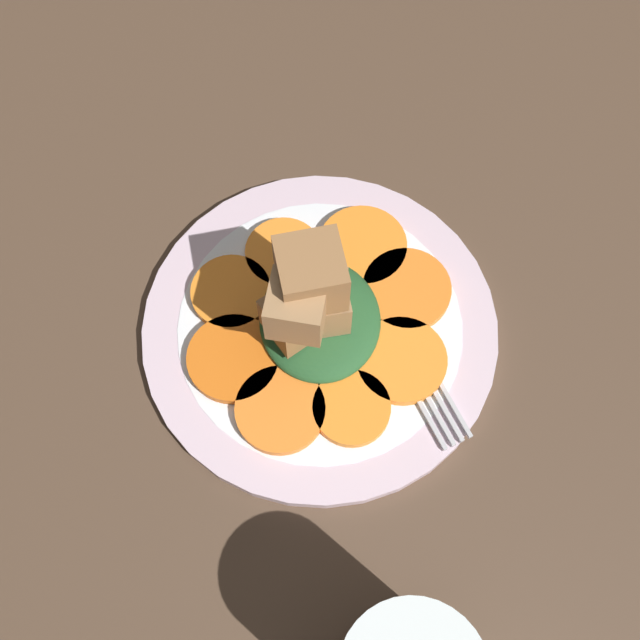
# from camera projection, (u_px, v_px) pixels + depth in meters

# --- Properties ---
(table_slab) EXTENTS (1.20, 1.20, 0.02)m
(table_slab) POSITION_uv_depth(u_px,v_px,m) (320.00, 336.00, 0.61)
(table_slab) COLOR #4C3828
(table_slab) RESTS_ON ground
(plate) EXTENTS (0.26, 0.26, 0.01)m
(plate) POSITION_uv_depth(u_px,v_px,m) (320.00, 329.00, 0.59)
(plate) COLOR silver
(plate) RESTS_ON table_slab
(carrot_slice_0) EXTENTS (0.06, 0.06, 0.01)m
(carrot_slice_0) POSITION_uv_depth(u_px,v_px,m) (280.00, 410.00, 0.56)
(carrot_slice_0) COLOR orange
(carrot_slice_0) RESTS_ON plate
(carrot_slice_1) EXTENTS (0.05, 0.05, 0.01)m
(carrot_slice_1) POSITION_uv_depth(u_px,v_px,m) (351.00, 408.00, 0.56)
(carrot_slice_1) COLOR orange
(carrot_slice_1) RESTS_ON plate
(carrot_slice_2) EXTENTS (0.07, 0.07, 0.01)m
(carrot_slice_2) POSITION_uv_depth(u_px,v_px,m) (401.00, 360.00, 0.57)
(carrot_slice_2) COLOR orange
(carrot_slice_2) RESTS_ON plate
(carrot_slice_3) EXTENTS (0.07, 0.07, 0.01)m
(carrot_slice_3) POSITION_uv_depth(u_px,v_px,m) (407.00, 289.00, 0.60)
(carrot_slice_3) COLOR orange
(carrot_slice_3) RESTS_ON plate
(carrot_slice_4) EXTENTS (0.07, 0.07, 0.01)m
(carrot_slice_4) POSITION_uv_depth(u_px,v_px,m) (362.00, 246.00, 0.61)
(carrot_slice_4) COLOR orange
(carrot_slice_4) RESTS_ON plate
(carrot_slice_5) EXTENTS (0.06, 0.06, 0.01)m
(carrot_slice_5) POSITION_uv_depth(u_px,v_px,m) (283.00, 253.00, 0.61)
(carrot_slice_5) COLOR orange
(carrot_slice_5) RESTS_ON plate
(carrot_slice_6) EXTENTS (0.06, 0.06, 0.01)m
(carrot_slice_6) POSITION_uv_depth(u_px,v_px,m) (231.00, 292.00, 0.60)
(carrot_slice_6) COLOR orange
(carrot_slice_6) RESTS_ON plate
(carrot_slice_7) EXTENTS (0.07, 0.07, 0.01)m
(carrot_slice_7) POSITION_uv_depth(u_px,v_px,m) (233.00, 358.00, 0.57)
(carrot_slice_7) COLOR orange
(carrot_slice_7) RESTS_ON plate
(center_pile) EXTENTS (0.10, 0.09, 0.11)m
(center_pile) POSITION_uv_depth(u_px,v_px,m) (314.00, 306.00, 0.55)
(center_pile) COLOR #235128
(center_pile) RESTS_ON plate
(fork) EXTENTS (0.17, 0.09, 0.00)m
(fork) POSITION_uv_depth(u_px,v_px,m) (400.00, 341.00, 0.58)
(fork) COLOR #B2B2B7
(fork) RESTS_ON plate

